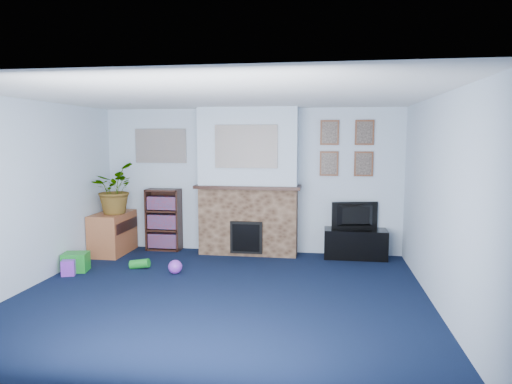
% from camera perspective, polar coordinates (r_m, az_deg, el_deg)
% --- Properties ---
extents(floor, '(5.00, 4.50, 0.01)m').
position_cam_1_polar(floor, '(5.74, -4.39, -12.74)').
color(floor, black).
rests_on(floor, ground).
extents(ceiling, '(5.00, 4.50, 0.01)m').
position_cam_1_polar(ceiling, '(5.43, -4.62, 11.88)').
color(ceiling, white).
rests_on(ceiling, wall_back).
extents(wall_back, '(5.00, 0.04, 2.40)m').
position_cam_1_polar(wall_back, '(7.65, -0.71, 1.42)').
color(wall_back, silver).
rests_on(wall_back, ground).
extents(wall_front, '(5.00, 0.04, 2.40)m').
position_cam_1_polar(wall_front, '(3.33, -13.27, -5.79)').
color(wall_front, silver).
rests_on(wall_front, ground).
extents(wall_left, '(0.04, 4.50, 2.40)m').
position_cam_1_polar(wall_left, '(6.49, -26.55, -0.26)').
color(wall_left, silver).
rests_on(wall_left, ground).
extents(wall_right, '(0.04, 4.50, 2.40)m').
position_cam_1_polar(wall_right, '(5.47, 21.96, -1.23)').
color(wall_right, silver).
rests_on(wall_right, ground).
extents(chimney_breast, '(1.72, 0.50, 2.40)m').
position_cam_1_polar(chimney_breast, '(7.45, -0.97, 1.15)').
color(chimney_breast, brown).
rests_on(chimney_breast, ground).
extents(collage_main, '(1.00, 0.03, 0.68)m').
position_cam_1_polar(collage_main, '(7.21, -1.25, 5.71)').
color(collage_main, gray).
rests_on(collage_main, chimney_breast).
extents(collage_left, '(0.90, 0.03, 0.58)m').
position_cam_1_polar(collage_left, '(8.00, -11.82, 5.67)').
color(collage_left, gray).
rests_on(collage_left, wall_back).
extents(portrait_tl, '(0.30, 0.03, 0.40)m').
position_cam_1_polar(portrait_tl, '(7.50, 9.19, 7.34)').
color(portrait_tl, brown).
rests_on(portrait_tl, wall_back).
extents(portrait_tr, '(0.30, 0.03, 0.40)m').
position_cam_1_polar(portrait_tr, '(7.52, 13.41, 7.25)').
color(portrait_tr, brown).
rests_on(portrait_tr, wall_back).
extents(portrait_bl, '(0.30, 0.03, 0.40)m').
position_cam_1_polar(portrait_bl, '(7.51, 9.11, 3.53)').
color(portrait_bl, brown).
rests_on(portrait_bl, wall_back).
extents(portrait_br, '(0.30, 0.03, 0.40)m').
position_cam_1_polar(portrait_br, '(7.54, 13.31, 3.44)').
color(portrait_br, brown).
rests_on(portrait_br, wall_back).
extents(tv_stand, '(0.99, 0.42, 0.47)m').
position_cam_1_polar(tv_stand, '(7.51, 12.30, -6.38)').
color(tv_stand, black).
rests_on(tv_stand, ground).
extents(television, '(0.75, 0.26, 0.43)m').
position_cam_1_polar(television, '(7.44, 12.38, -2.92)').
color(television, black).
rests_on(television, tv_stand).
extents(bookshelf, '(0.58, 0.28, 1.05)m').
position_cam_1_polar(bookshelf, '(7.98, -11.44, -3.56)').
color(bookshelf, black).
rests_on(bookshelf, ground).
extents(sideboard, '(0.49, 0.87, 0.68)m').
position_cam_1_polar(sideboard, '(7.98, -17.45, -4.84)').
color(sideboard, '#A05833').
rests_on(sideboard, ground).
extents(potted_plant, '(0.88, 0.93, 0.82)m').
position_cam_1_polar(potted_plant, '(7.80, -17.47, 0.41)').
color(potted_plant, '#26661E').
rests_on(potted_plant, sideboard).
extents(mantel_clock, '(0.10, 0.06, 0.13)m').
position_cam_1_polar(mantel_clock, '(7.42, -1.82, 1.40)').
color(mantel_clock, gold).
rests_on(mantel_clock, chimney_breast).
extents(mantel_candle, '(0.05, 0.05, 0.15)m').
position_cam_1_polar(mantel_candle, '(7.36, 0.99, 1.44)').
color(mantel_candle, '#B2BFC6').
rests_on(mantel_candle, chimney_breast).
extents(mantel_teddy, '(0.12, 0.12, 0.12)m').
position_cam_1_polar(mantel_teddy, '(7.52, -5.46, 1.41)').
color(mantel_teddy, gray).
rests_on(mantel_teddy, chimney_breast).
extents(mantel_can, '(0.06, 0.06, 0.12)m').
position_cam_1_polar(mantel_can, '(7.32, 4.13, 1.24)').
color(mantel_can, purple).
rests_on(mantel_can, chimney_breast).
extents(green_crate, '(0.38, 0.33, 0.27)m').
position_cam_1_polar(green_crate, '(7.14, -21.60, -8.10)').
color(green_crate, '#198C26').
rests_on(green_crate, ground).
extents(toy_ball, '(0.20, 0.20, 0.20)m').
position_cam_1_polar(toy_ball, '(6.64, -10.07, -9.27)').
color(toy_ball, purple).
rests_on(toy_ball, ground).
extents(toy_block, '(0.23, 0.23, 0.22)m').
position_cam_1_polar(toy_block, '(6.99, -22.37, -8.71)').
color(toy_block, purple).
rests_on(toy_block, ground).
extents(toy_tube, '(0.30, 0.13, 0.17)m').
position_cam_1_polar(toy_tube, '(7.01, -14.33, -8.70)').
color(toy_tube, '#198C26').
rests_on(toy_tube, ground).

